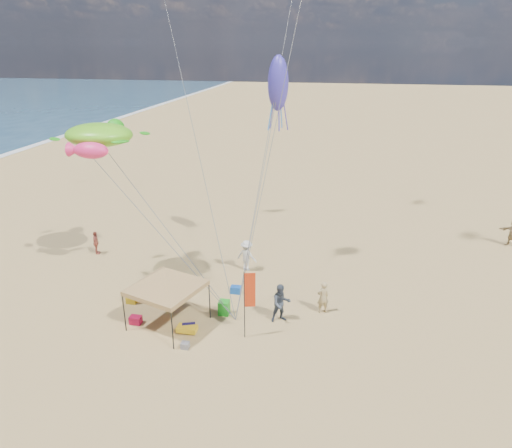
% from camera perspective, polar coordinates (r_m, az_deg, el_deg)
% --- Properties ---
extents(ground, '(280.00, 280.00, 0.00)m').
position_cam_1_polar(ground, '(21.89, -1.53, -12.67)').
color(ground, tan).
rests_on(ground, ground).
extents(canopy_tent, '(5.28, 5.28, 3.43)m').
position_cam_1_polar(canopy_tent, '(21.07, -11.18, -5.56)').
color(canopy_tent, black).
rests_on(canopy_tent, ground).
extents(feather_flag, '(0.49, 0.15, 3.28)m').
position_cam_1_polar(feather_flag, '(20.12, -0.96, -8.69)').
color(feather_flag, black).
rests_on(feather_flag, ground).
extents(cooler_red, '(0.54, 0.38, 0.38)m').
position_cam_1_polar(cooler_red, '(22.78, -14.64, -11.39)').
color(cooler_red, '#AD0D37').
rests_on(cooler_red, ground).
extents(cooler_blue, '(0.54, 0.38, 0.38)m').
position_cam_1_polar(cooler_blue, '(24.52, -2.50, -8.10)').
color(cooler_blue, '#144AA4').
rests_on(cooler_blue, ground).
extents(bag_navy, '(0.69, 0.54, 0.36)m').
position_cam_1_polar(bag_navy, '(21.88, -8.30, -12.37)').
color(bag_navy, '#110D3A').
rests_on(bag_navy, ground).
extents(bag_orange, '(0.54, 0.69, 0.36)m').
position_cam_1_polar(bag_orange, '(25.36, -12.13, -7.56)').
color(bag_orange, '#FFA40E').
rests_on(bag_orange, ground).
extents(chair_green, '(0.50, 0.50, 0.70)m').
position_cam_1_polar(chair_green, '(22.73, -3.96, -10.25)').
color(chair_green, '#1B951C').
rests_on(chair_green, ground).
extents(chair_yellow, '(0.50, 0.50, 0.70)m').
position_cam_1_polar(chair_yellow, '(24.44, -15.05, -8.58)').
color(chair_yellow, gold).
rests_on(chair_yellow, ground).
extents(crate_grey, '(0.34, 0.30, 0.28)m').
position_cam_1_polar(crate_grey, '(20.78, -8.75, -14.58)').
color(crate_grey, slate).
rests_on(crate_grey, ground).
extents(beach_cart, '(0.90, 0.50, 0.24)m').
position_cam_1_polar(beach_cart, '(21.69, -8.50, -12.66)').
color(beach_cart, gold).
rests_on(beach_cart, ground).
extents(person_near_a, '(0.72, 0.62, 1.65)m').
position_cam_1_polar(person_near_a, '(22.82, 8.25, -8.92)').
color(person_near_a, tan).
rests_on(person_near_a, ground).
extents(person_near_b, '(1.14, 1.04, 1.90)m').
position_cam_1_polar(person_near_b, '(21.90, 3.12, -9.74)').
color(person_near_b, '#38404C').
rests_on(person_near_b, ground).
extents(person_near_c, '(1.34, 0.99, 1.86)m').
position_cam_1_polar(person_near_c, '(26.47, -1.15, -3.93)').
color(person_near_c, beige).
rests_on(person_near_c, ground).
extents(person_far_a, '(0.62, 0.93, 1.47)m').
position_cam_1_polar(person_far_a, '(30.27, -19.15, -2.20)').
color(person_far_a, '#A54E3F').
rests_on(person_far_a, ground).
extents(turtle_kite, '(4.28, 3.94, 1.15)m').
position_cam_1_polar(turtle_kite, '(24.87, -18.82, 10.38)').
color(turtle_kite, '#66CB1F').
rests_on(turtle_kite, ground).
extents(fish_kite, '(1.81, 0.95, 0.79)m').
position_cam_1_polar(fish_kite, '(23.46, -19.71, 8.55)').
color(fish_kite, '#FF2C76').
rests_on(fish_kite, ground).
extents(squid_kite, '(1.40, 1.40, 2.84)m').
position_cam_1_polar(squid_kite, '(25.25, 2.75, 16.95)').
color(squid_kite, '#3D34B2').
rests_on(squid_kite, ground).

